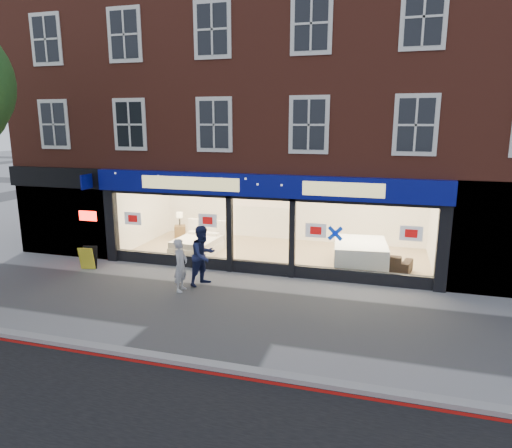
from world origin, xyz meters
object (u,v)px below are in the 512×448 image
at_px(a_board, 88,258).
at_px(pedestrian_grey, 181,265).
at_px(mattress_stack, 360,254).
at_px(pedestrian_blue, 203,255).
at_px(display_bed, 198,244).
at_px(sofa, 378,260).

bearing_deg(a_board, pedestrian_grey, -24.77).
relative_size(mattress_stack, pedestrian_blue, 1.25).
distance_m(display_bed, mattress_stack, 5.98).
bearing_deg(display_bed, sofa, 0.12).
relative_size(display_bed, sofa, 0.94).
distance_m(display_bed, a_board, 3.94).
height_order(pedestrian_grey, pedestrian_blue, pedestrian_blue).
bearing_deg(mattress_stack, sofa, -12.71).
bearing_deg(pedestrian_grey, a_board, 75.02).
height_order(mattress_stack, pedestrian_grey, pedestrian_grey).
distance_m(display_bed, pedestrian_grey, 3.85).
distance_m(display_bed, sofa, 6.59).
height_order(display_bed, sofa, display_bed).
bearing_deg(pedestrian_blue, sofa, -37.82).
xyz_separation_m(display_bed, pedestrian_grey, (1.04, -3.69, 0.38)).
height_order(a_board, pedestrian_grey, pedestrian_grey).
xyz_separation_m(mattress_stack, pedestrian_grey, (-4.93, -3.51, 0.26)).
relative_size(display_bed, mattress_stack, 0.85).
height_order(sofa, pedestrian_grey, pedestrian_grey).
relative_size(sofa, pedestrian_grey, 1.34).
bearing_deg(display_bed, pedestrian_blue, -61.09).
bearing_deg(sofa, a_board, 26.78).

